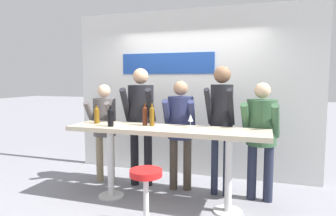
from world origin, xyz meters
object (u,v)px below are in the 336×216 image
(person_center, at_px, (221,114))
(person_center_right, at_px, (261,129))
(person_left, at_px, (141,114))
(bar_stool, at_px, (146,191))
(wine_bottle_2, at_px, (97,115))
(wine_glass_0, at_px, (191,118))
(wine_bottle_1, at_px, (152,115))
(person_center_left, at_px, (180,123))
(wine_bottle_0, at_px, (145,115))
(person_far_left, at_px, (104,122))
(wine_bottle_3, at_px, (111,116))
(tasting_table, at_px, (166,139))

(person_center, bearing_deg, person_center_right, -0.33)
(person_left, distance_m, person_center, 1.24)
(bar_stool, distance_m, wine_bottle_2, 1.52)
(wine_glass_0, bearing_deg, wine_bottle_1, -179.27)
(person_center_left, relative_size, wine_glass_0, 9.28)
(person_center_left, distance_m, person_center_right, 1.15)
(wine_bottle_0, height_order, wine_bottle_2, wine_bottle_0)
(bar_stool, distance_m, person_center_right, 1.80)
(person_far_left, xyz_separation_m, person_center_left, (1.26, 0.04, 0.03))
(person_center_right, distance_m, wine_bottle_3, 2.04)
(wine_bottle_0, relative_size, wine_bottle_2, 1.17)
(bar_stool, distance_m, person_center_left, 1.42)
(bar_stool, xyz_separation_m, person_center_left, (0.02, 1.31, 0.55))
(person_center, xyz_separation_m, wine_bottle_3, (-1.39, -0.65, -0.00))
(wine_glass_0, bearing_deg, wine_bottle_0, 178.62)
(person_center_left, height_order, wine_bottle_1, person_center_left)
(tasting_table, height_order, wine_bottle_2, wine_bottle_2)
(person_center_right, height_order, wine_glass_0, person_center_right)
(wine_glass_0, bearing_deg, person_left, 152.51)
(wine_bottle_3, bearing_deg, person_far_left, 125.94)
(bar_stool, distance_m, person_far_left, 1.85)
(wine_glass_0, bearing_deg, person_center_right, 25.91)
(person_far_left, distance_m, person_center_left, 1.26)
(bar_stool, relative_size, person_center_right, 0.43)
(person_center_right, xyz_separation_m, wine_bottle_1, (-1.41, -0.43, 0.19))
(bar_stool, xyz_separation_m, wine_bottle_0, (-0.36, 0.85, 0.72))
(bar_stool, xyz_separation_m, person_center, (0.63, 1.27, 0.72))
(wine_bottle_2, bearing_deg, wine_bottle_1, 1.64)
(person_center, bearing_deg, bar_stool, -115.45)
(tasting_table, relative_size, wine_bottle_1, 8.21)
(wine_bottle_1, bearing_deg, person_left, 127.69)
(person_far_left, xyz_separation_m, wine_bottle_2, (0.15, -0.48, 0.19))
(person_center_right, bearing_deg, bar_stool, -127.03)
(person_center_right, height_order, wine_bottle_0, person_center_right)
(tasting_table, height_order, bar_stool, tasting_table)
(person_far_left, bearing_deg, wine_bottle_1, -30.54)
(bar_stool, height_order, wine_bottle_3, wine_bottle_3)
(person_center_right, bearing_deg, tasting_table, -150.65)
(wine_bottle_1, bearing_deg, wine_bottle_2, -178.36)
(person_center, distance_m, wine_bottle_3, 1.53)
(person_center_right, relative_size, wine_bottle_1, 5.03)
(person_far_left, distance_m, wine_bottle_0, 1.00)
(person_center_left, bearing_deg, wine_bottle_3, -146.42)
(person_center, xyz_separation_m, wine_glass_0, (-0.34, -0.44, -0.01))
(person_far_left, distance_m, wine_bottle_1, 1.11)
(wine_bottle_2, bearing_deg, person_center, 15.32)
(tasting_table, xyz_separation_m, person_center, (0.65, 0.53, 0.28))
(person_center_right, bearing_deg, wine_bottle_2, -162.64)
(person_center_left, distance_m, person_center, 0.63)
(wine_bottle_3, bearing_deg, person_center_left, 41.75)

